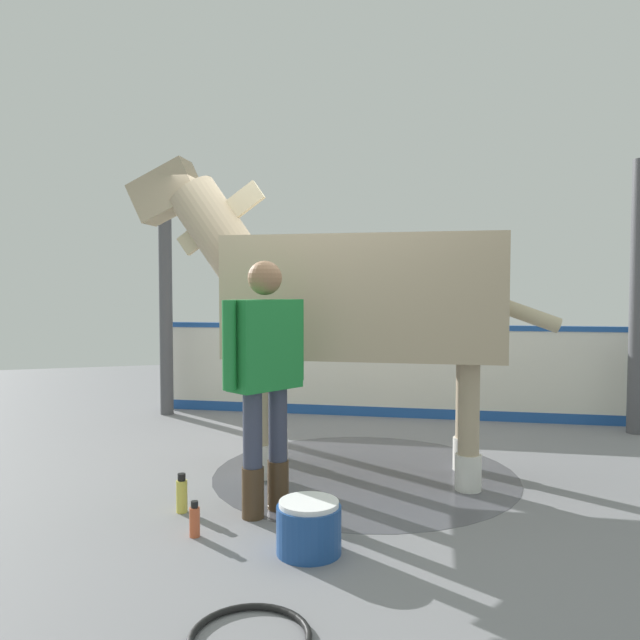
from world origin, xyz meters
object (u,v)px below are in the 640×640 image
object	(u,v)px
bottle_shampoo	(182,494)
hose_coil	(250,637)
handler	(265,368)
bottle_spray	(195,520)
wash_bucket	(309,527)
horse	(350,298)

from	to	relation	value
bottle_shampoo	hose_coil	world-z (taller)	bottle_shampoo
handler	bottle_spray	bearing A→B (deg)	-91.21
wash_bucket	handler	bearing A→B (deg)	-169.85
horse	bottle_shampoo	xyz separation A→B (m)	(0.53, -1.40, -1.34)
wash_bucket	bottle_spray	xyz separation A→B (m)	(-0.42, -0.62, -0.05)
bottle_shampoo	hose_coil	xyz separation A→B (m)	(1.65, 0.20, -0.11)
bottle_shampoo	bottle_spray	xyz separation A→B (m)	(0.44, 0.05, -0.02)
wash_bucket	hose_coil	size ratio (longest dim) A/B	0.69
horse	bottle_shampoo	bearing A→B (deg)	47.61
handler	bottle_spray	world-z (taller)	handler
hose_coil	bottle_spray	bearing A→B (deg)	-173.13
horse	bottle_spray	distance (m)	2.15
hose_coil	horse	bearing A→B (deg)	151.15
horse	hose_coil	distance (m)	2.88
bottle_spray	hose_coil	bearing A→B (deg)	6.87
handler	bottle_spray	distance (m)	1.06
bottle_shampoo	bottle_spray	distance (m)	0.45
handler	wash_bucket	xyz separation A→B (m)	(0.68, 0.12, -0.85)
horse	wash_bucket	xyz separation A→B (m)	(1.39, -0.72, -1.32)
bottle_shampoo	hose_coil	size ratio (longest dim) A/B	0.49
hose_coil	bottle_shampoo	bearing A→B (deg)	-173.13
handler	wash_bucket	distance (m)	1.10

